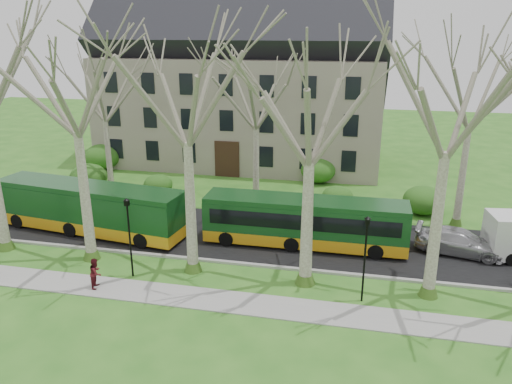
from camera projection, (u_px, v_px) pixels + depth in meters
ground at (246, 279)px, 26.38m from camera, size 120.00×120.00×0.00m
sidewalk at (234, 302)px, 24.05m from camera, size 70.00×2.00×0.06m
road at (266, 237)px, 31.47m from camera, size 80.00×8.00×0.06m
curb at (253, 265)px, 27.75m from camera, size 80.00×0.25×0.14m
building at (243, 77)px, 47.29m from camera, size 26.50×12.20×16.00m
tree_row_verge at (247, 148)px, 24.45m from camera, size 49.00×7.00×14.00m
tree_row_far at (264, 127)px, 34.95m from camera, size 33.00×7.00×12.00m
lamp_row at (241, 242)px, 24.64m from camera, size 36.22×0.22×4.30m
hedges at (230, 180)px, 39.99m from camera, size 30.60×8.60×2.00m
bus_lead at (90, 208)px, 31.90m from camera, size 13.06×4.33×3.20m
bus_follow at (305, 221)px, 29.89m from camera, size 12.05×2.56×3.01m
sedan at (460, 242)px, 28.95m from camera, size 5.31×2.98×1.45m
pedestrian_b at (96, 273)px, 25.18m from camera, size 0.72×0.86×1.58m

